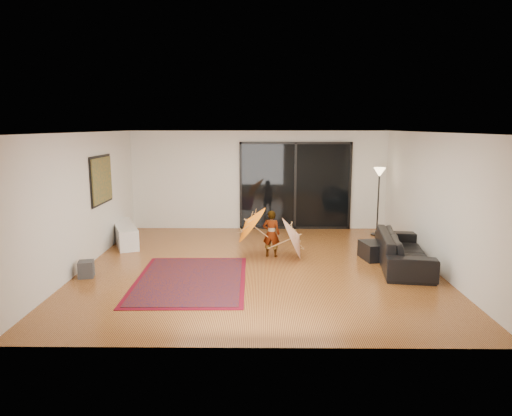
{
  "coord_description": "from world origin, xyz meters",
  "views": [
    {
      "loc": [
        0.05,
        -8.97,
        2.82
      ],
      "look_at": [
        -0.05,
        0.59,
        1.1
      ],
      "focal_mm": 32.0,
      "sensor_mm": 36.0,
      "label": 1
    }
  ],
  "objects_px": {
    "sofa": "(403,250)",
    "child": "(271,234)",
    "media_console": "(125,234)",
    "ottoman": "(377,251)"
  },
  "relations": [
    {
      "from": "sofa",
      "to": "ottoman",
      "type": "height_order",
      "value": "sofa"
    },
    {
      "from": "ottoman",
      "to": "child",
      "type": "bearing_deg",
      "value": 175.87
    },
    {
      "from": "media_console",
      "to": "sofa",
      "type": "relative_size",
      "value": 0.74
    },
    {
      "from": "sofa",
      "to": "ottoman",
      "type": "xyz_separation_m",
      "value": [
        -0.39,
        0.52,
        -0.16
      ]
    },
    {
      "from": "ottoman",
      "to": "media_console",
      "type": "bearing_deg",
      "value": 167.98
    },
    {
      "from": "media_console",
      "to": "child",
      "type": "relative_size",
      "value": 1.68
    },
    {
      "from": "sofa",
      "to": "child",
      "type": "distance_m",
      "value": 2.76
    },
    {
      "from": "sofa",
      "to": "ottoman",
      "type": "distance_m",
      "value": 0.67
    },
    {
      "from": "child",
      "to": "sofa",
      "type": "bearing_deg",
      "value": 176.18
    },
    {
      "from": "sofa",
      "to": "ottoman",
      "type": "relative_size",
      "value": 3.62
    }
  ]
}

